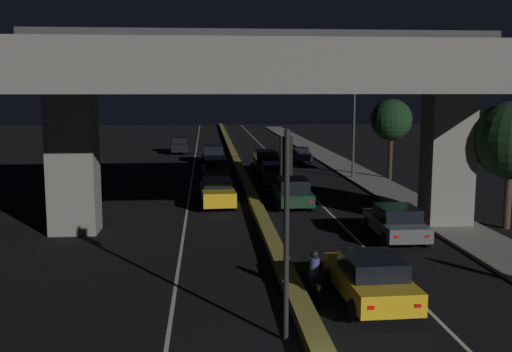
% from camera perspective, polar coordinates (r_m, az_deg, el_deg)
% --- Properties ---
extents(lane_line_left_inner, '(0.12, 126.00, 0.00)m').
position_cam_1_polar(lane_line_left_inner, '(47.07, -6.04, 0.33)').
color(lane_line_left_inner, beige).
rests_on(lane_line_left_inner, ground_plane).
extents(lane_line_right_inner, '(0.12, 126.00, 0.00)m').
position_cam_1_polar(lane_line_right_inner, '(47.50, 3.05, 0.44)').
color(lane_line_right_inner, beige).
rests_on(lane_line_right_inner, ground_plane).
extents(median_divider, '(0.62, 126.00, 0.34)m').
position_cam_1_polar(median_divider, '(47.11, -1.48, 0.59)').
color(median_divider, olive).
rests_on(median_divider, ground_plane).
extents(sidewalk_right, '(2.71, 126.00, 0.12)m').
position_cam_1_polar(sidewalk_right, '(41.76, 11.31, -0.70)').
color(sidewalk_right, gray).
rests_on(sidewalk_right, ground_plane).
extents(elevated_overpass, '(21.66, 13.81, 9.09)m').
position_cam_1_polar(elevated_overpass, '(27.29, 0.89, 9.33)').
color(elevated_overpass, slate).
rests_on(elevated_overpass, ground_plane).
extents(traffic_light_left_of_median, '(0.30, 0.49, 5.46)m').
position_cam_1_polar(traffic_light_left_of_median, '(15.04, 2.89, -2.16)').
color(traffic_light_left_of_median, black).
rests_on(traffic_light_left_of_median, ground_plane).
extents(street_lamp, '(2.54, 0.32, 8.79)m').
position_cam_1_polar(street_lamp, '(43.58, 8.90, 6.48)').
color(street_lamp, '#2D2D30').
rests_on(street_lamp, ground_plane).
extents(car_taxi_yellow_lead, '(2.10, 4.48, 1.51)m').
position_cam_1_polar(car_taxi_yellow_lead, '(18.63, 10.85, -9.53)').
color(car_taxi_yellow_lead, gold).
rests_on(car_taxi_yellow_lead, ground_plane).
extents(car_grey_second, '(2.02, 4.49, 1.47)m').
position_cam_1_polar(car_grey_second, '(26.58, 13.19, -4.29)').
color(car_grey_second, '#515459').
rests_on(car_grey_second, ground_plane).
extents(car_dark_green_third, '(1.95, 4.12, 1.58)m').
position_cam_1_polar(car_dark_green_third, '(33.05, 3.51, -1.54)').
color(car_dark_green_third, black).
rests_on(car_dark_green_third, ground_plane).
extents(car_dark_green_fourth, '(1.97, 4.85, 1.50)m').
position_cam_1_polar(car_dark_green_fourth, '(40.90, 1.72, 0.29)').
color(car_dark_green_fourth, black).
rests_on(car_dark_green_fourth, ground_plane).
extents(car_dark_green_fifth, '(2.06, 4.48, 1.75)m').
position_cam_1_polar(car_dark_green_fifth, '(46.52, 0.91, 1.41)').
color(car_dark_green_fifth, black).
rests_on(car_dark_green_fifth, ground_plane).
extents(car_dark_blue_sixth, '(2.00, 4.41, 1.30)m').
position_cam_1_polar(car_dark_blue_sixth, '(53.95, 4.14, 2.08)').
color(car_dark_blue_sixth, '#141938').
rests_on(car_dark_blue_sixth, ground_plane).
extents(car_taxi_yellow_lead_oncoming, '(2.06, 4.55, 1.52)m').
position_cam_1_polar(car_taxi_yellow_lead_oncoming, '(33.30, -3.70, -1.54)').
color(car_taxi_yellow_lead_oncoming, gold).
rests_on(car_taxi_yellow_lead_oncoming, ground_plane).
extents(car_grey_second_oncoming, '(1.97, 4.80, 1.60)m').
position_cam_1_polar(car_grey_second_oncoming, '(42.82, -3.90, 0.69)').
color(car_grey_second_oncoming, '#515459').
rests_on(car_grey_second_oncoming, ground_plane).
extents(car_dark_blue_third_oncoming, '(2.04, 4.54, 1.56)m').
position_cam_1_polar(car_dark_blue_third_oncoming, '(52.95, -4.09, 2.12)').
color(car_dark_blue_third_oncoming, '#141938').
rests_on(car_dark_blue_third_oncoming, ground_plane).
extents(car_black_fourth_oncoming, '(1.99, 4.42, 1.57)m').
position_cam_1_polar(car_black_fourth_oncoming, '(61.57, -7.30, 2.89)').
color(car_black_fourth_oncoming, black).
rests_on(car_black_fourth_oncoming, ground_plane).
extents(motorcycle_black_filtering_near, '(0.32, 1.83, 1.49)m').
position_cam_1_polar(motorcycle_black_filtering_near, '(18.94, 5.58, -9.59)').
color(motorcycle_black_filtering_near, black).
rests_on(motorcycle_black_filtering_near, ground_plane).
extents(roadside_tree_kerbside_near, '(3.54, 3.54, 5.92)m').
position_cam_1_polar(roadside_tree_kerbside_near, '(29.78, 23.13, 3.16)').
color(roadside_tree_kerbside_near, '#38281C').
rests_on(roadside_tree_kerbside_near, ground_plane).
extents(roadside_tree_kerbside_mid, '(2.94, 2.94, 5.78)m').
position_cam_1_polar(roadside_tree_kerbside_mid, '(43.87, 12.77, 5.22)').
color(roadside_tree_kerbside_mid, '#2D2116').
rests_on(roadside_tree_kerbside_mid, ground_plane).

